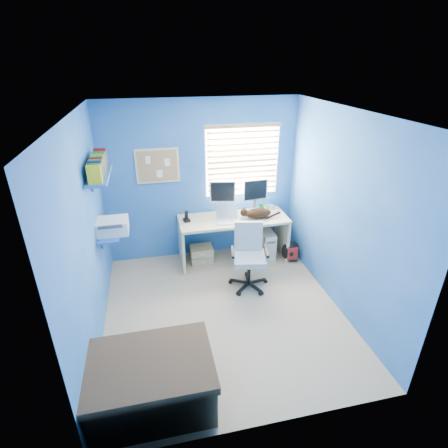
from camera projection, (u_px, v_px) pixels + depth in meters
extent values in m
cube|color=tan|center=(224.00, 311.00, 4.56)|extent=(3.00, 3.20, 0.00)
cube|color=white|center=(223.00, 113.00, 3.48)|extent=(3.00, 3.20, 0.00)
cube|color=#1B60AF|center=(201.00, 182.00, 5.43)|extent=(3.00, 0.01, 2.50)
cube|color=#1B60AF|center=(270.00, 317.00, 2.61)|extent=(3.00, 0.01, 2.50)
cube|color=#1B60AF|center=(87.00, 239.00, 3.73)|extent=(0.01, 3.20, 2.50)
cube|color=#1B60AF|center=(342.00, 214.00, 4.31)|extent=(0.01, 3.20, 2.50)
cube|color=beige|center=(233.00, 239.00, 5.59)|extent=(1.69, 0.65, 0.74)
cube|color=silver|center=(228.00, 215.00, 5.26)|extent=(0.37, 0.31, 0.22)
cube|color=silver|center=(222.00, 197.00, 5.49)|extent=(0.42, 0.19, 0.54)
cube|color=silver|center=(255.00, 195.00, 5.56)|extent=(0.41, 0.15, 0.54)
cube|color=black|center=(186.00, 216.00, 5.29)|extent=(0.11, 0.13, 0.17)
imported|color=#1A8B30|center=(262.00, 208.00, 5.66)|extent=(0.10, 0.09, 0.10)
cylinder|color=silver|center=(270.00, 207.00, 5.74)|extent=(0.13, 0.13, 0.07)
ellipsoid|color=black|center=(258.00, 213.00, 5.41)|extent=(0.45, 0.31, 0.15)
cube|color=beige|center=(266.00, 243.00, 5.76)|extent=(0.19, 0.44, 0.45)
cube|color=tan|center=(202.00, 254.00, 5.63)|extent=(0.35, 0.28, 0.27)
cube|color=yellow|center=(262.00, 256.00, 5.60)|extent=(0.03, 0.17, 0.24)
ellipsoid|color=black|center=(290.00, 251.00, 5.64)|extent=(0.33, 0.27, 0.35)
cube|color=#4B3527|center=(152.00, 382.00, 3.26)|extent=(1.10, 0.78, 0.53)
cylinder|color=black|center=(248.00, 284.00, 5.06)|extent=(0.63, 0.63, 0.06)
cylinder|color=black|center=(249.00, 272.00, 4.96)|extent=(0.06, 0.06, 0.37)
cube|color=#A7B5BD|center=(249.00, 258.00, 4.87)|extent=(0.51, 0.51, 0.08)
cube|color=#A7B5BD|center=(248.00, 236.00, 4.95)|extent=(0.40, 0.13, 0.42)
cube|color=white|center=(242.00, 161.00, 5.42)|extent=(1.15, 0.01, 1.10)
cube|color=tan|center=(243.00, 161.00, 5.39)|extent=(1.10, 0.03, 1.00)
cube|color=beige|center=(158.00, 166.00, 5.15)|extent=(0.64, 0.02, 0.52)
cube|color=tan|center=(158.00, 166.00, 5.15)|extent=(0.58, 0.01, 0.46)
cube|color=#2C5EB2|center=(110.00, 234.00, 4.56)|extent=(0.26, 0.55, 0.03)
cube|color=silver|center=(112.00, 226.00, 4.52)|extent=(0.42, 0.34, 0.18)
cube|color=#2C5EB2|center=(99.00, 175.00, 4.21)|extent=(0.24, 0.90, 0.03)
cube|color=navy|center=(97.00, 165.00, 4.15)|extent=(0.15, 0.80, 0.22)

